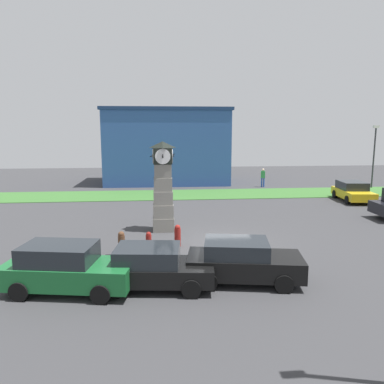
% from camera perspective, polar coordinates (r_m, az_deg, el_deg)
% --- Properties ---
extents(ground_plane, '(74.39, 74.39, 0.00)m').
position_cam_1_polar(ground_plane, '(18.46, 4.24, -7.67)').
color(ground_plane, '#38383A').
extents(clock_tower, '(1.33, 1.33, 4.83)m').
position_cam_1_polar(clock_tower, '(20.17, -4.44, 0.51)').
color(clock_tower, gray).
rests_on(clock_tower, ground_plane).
extents(bollard_near_tower, '(0.31, 0.31, 0.95)m').
position_cam_1_polar(bollard_near_tower, '(17.20, -10.70, -7.43)').
color(bollard_near_tower, brown).
rests_on(bollard_near_tower, ground_plane).
extents(bollard_mid_row, '(0.26, 0.26, 0.90)m').
position_cam_1_polar(bollard_mid_row, '(17.13, -6.62, -7.48)').
color(bollard_mid_row, maroon).
rests_on(bollard_mid_row, ground_plane).
extents(bollard_far_row, '(0.30, 0.30, 1.04)m').
position_cam_1_polar(bollard_far_row, '(17.73, -2.21, -6.61)').
color(bollard_far_row, maroon).
rests_on(bollard_far_row, ground_plane).
extents(car_navy_sedan, '(4.54, 2.43, 1.66)m').
position_cam_1_polar(car_navy_sedan, '(13.54, -18.61, -10.94)').
color(car_navy_sedan, '#19602D').
rests_on(car_navy_sedan, ground_plane).
extents(car_near_tower, '(4.12, 2.22, 1.47)m').
position_cam_1_polar(car_near_tower, '(13.27, -5.85, -11.28)').
color(car_near_tower, black).
rests_on(car_near_tower, ground_plane).
extents(car_by_building, '(4.33, 2.46, 1.54)m').
position_cam_1_polar(car_by_building, '(13.77, 7.68, -10.36)').
color(car_by_building, black).
rests_on(car_by_building, ground_plane).
extents(car_silver_hatch, '(2.36, 4.29, 1.48)m').
position_cam_1_polar(car_silver_hatch, '(31.31, 23.29, 0.12)').
color(car_silver_hatch, gold).
rests_on(car_silver_hatch, ground_plane).
extents(pedestrian_near_bench, '(0.45, 0.34, 1.77)m').
position_cam_1_polar(pedestrian_near_bench, '(36.39, 10.76, 2.36)').
color(pedestrian_near_bench, '#264CA5').
rests_on(pedestrian_near_bench, ground_plane).
extents(street_lamp_near_road, '(0.50, 0.24, 5.82)m').
position_cam_1_polar(street_lamp_near_road, '(38.82, 26.01, 5.53)').
color(street_lamp_near_road, '#333338').
rests_on(street_lamp_near_road, ground_plane).
extents(warehouse_blue_far, '(12.66, 7.41, 7.55)m').
position_cam_1_polar(warehouse_blue_far, '(38.88, -3.88, 7.04)').
color(warehouse_blue_far, '#2D5193').
rests_on(warehouse_blue_far, ground_plane).
extents(grass_verge_far, '(44.63, 4.92, 0.04)m').
position_cam_1_polar(grass_verge_far, '(31.84, 3.17, -0.31)').
color(grass_verge_far, '#386B2D').
rests_on(grass_verge_far, ground_plane).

